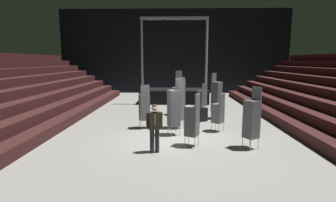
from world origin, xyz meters
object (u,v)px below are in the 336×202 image
(chair_stack_rear_right, at_px, (178,103))
(chair_stack_mid_centre, at_px, (144,107))
(chair_stack_rear_left, at_px, (192,120))
(equipment_road_case, at_px, (197,115))
(stage_riser, at_px, (174,94))
(chair_stack_aisle_left, at_px, (174,107))
(chair_stack_mid_right, at_px, (218,113))
(man_with_tie, at_px, (154,126))
(chair_stack_rear_centre, at_px, (216,96))
(chair_stack_front_right, at_px, (252,118))
(chair_stack_mid_left, at_px, (180,93))
(chair_stack_front_left, at_px, (202,98))

(chair_stack_rear_right, bearing_deg, chair_stack_mid_centre, 131.04)
(chair_stack_rear_left, relative_size, equipment_road_case, 2.18)
(chair_stack_mid_centre, relative_size, equipment_road_case, 2.28)
(stage_riser, distance_m, chair_stack_aisle_left, 8.61)
(chair_stack_mid_right, bearing_deg, stage_riser, 54.21)
(man_with_tie, distance_m, chair_stack_mid_centre, 3.23)
(chair_stack_rear_centre, bearing_deg, man_with_tie, 12.65)
(stage_riser, bearing_deg, chair_stack_front_right, -74.93)
(chair_stack_mid_centre, height_order, equipment_road_case, chair_stack_mid_centre)
(stage_riser, relative_size, chair_stack_mid_centre, 2.98)
(chair_stack_rear_right, bearing_deg, chair_stack_rear_left, -130.76)
(chair_stack_mid_left, relative_size, chair_stack_rear_centre, 1.03)
(chair_stack_mid_right, bearing_deg, chair_stack_front_right, -119.56)
(chair_stack_mid_left, xyz_separation_m, chair_stack_rear_centre, (1.93, -0.87, -0.04))
(chair_stack_mid_left, bearing_deg, man_with_tie, 53.35)
(chair_stack_rear_right, relative_size, chair_stack_aisle_left, 1.00)
(chair_stack_front_right, height_order, equipment_road_case, chair_stack_front_right)
(stage_riser, distance_m, chair_stack_rear_left, 10.03)
(man_with_tie, bearing_deg, chair_stack_front_right, 171.46)
(chair_stack_front_left, height_order, chair_stack_front_right, chair_stack_front_right)
(chair_stack_mid_left, xyz_separation_m, equipment_road_case, (0.87, -1.49, -0.93))
(chair_stack_mid_centre, relative_size, chair_stack_rear_left, 1.04)
(chair_stack_mid_left, relative_size, chair_stack_aisle_left, 1.07)
(stage_riser, height_order, chair_stack_front_left, stage_riser)
(chair_stack_rear_centre, xyz_separation_m, equipment_road_case, (-1.07, -0.62, -0.88))
(chair_stack_front_right, xyz_separation_m, equipment_road_case, (-1.53, 4.14, -0.76))
(man_with_tie, relative_size, chair_stack_rear_right, 0.71)
(man_with_tie, height_order, chair_stack_mid_left, chair_stack_mid_left)
(man_with_tie, distance_m, chair_stack_mid_right, 3.76)
(chair_stack_mid_right, bearing_deg, chair_stack_front_left, 43.73)
(chair_stack_front_right, relative_size, chair_stack_mid_centre, 1.08)
(man_with_tie, xyz_separation_m, chair_stack_aisle_left, (0.66, 2.09, 0.24))
(man_with_tie, height_order, chair_stack_rear_left, chair_stack_rear_left)
(chair_stack_rear_left, distance_m, chair_stack_rear_centre, 4.85)
(chair_stack_front_right, xyz_separation_m, chair_stack_aisle_left, (-2.75, 1.61, 0.08))
(chair_stack_front_left, xyz_separation_m, chair_stack_mid_centre, (-3.09, -3.78, 0.13))
(stage_riser, xyz_separation_m, chair_stack_front_left, (1.71, -3.76, 0.26))
(man_with_tie, bearing_deg, chair_stack_mid_centre, -93.91)
(chair_stack_rear_left, height_order, chair_stack_rear_centre, chair_stack_rear_centre)
(chair_stack_rear_left, bearing_deg, chair_stack_front_left, 15.97)
(equipment_road_case, bearing_deg, chair_stack_rear_left, -98.13)
(equipment_road_case, bearing_deg, stage_riser, 101.39)
(chair_stack_front_right, xyz_separation_m, chair_stack_mid_centre, (-4.13, 2.66, -0.08))
(chair_stack_front_right, height_order, chair_stack_aisle_left, chair_stack_aisle_left)
(chair_stack_front_left, bearing_deg, man_with_tie, -147.83)
(chair_stack_mid_left, bearing_deg, chair_stack_aisle_left, 57.68)
(stage_riser, height_order, man_with_tie, stage_riser)
(chair_stack_front_left, distance_m, chair_stack_rear_centre, 1.80)
(chair_stack_mid_right, distance_m, chair_stack_mid_centre, 3.36)
(man_with_tie, distance_m, chair_stack_mid_left, 6.21)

